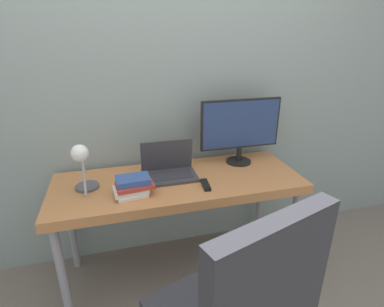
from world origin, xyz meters
TOP-DOWN VIEW (x-y plane):
  - ground_plane at (0.00, 0.00)m, footprint 12.00×12.00m
  - wall_back at (0.00, 0.66)m, footprint 8.00×0.05m
  - desk at (0.00, 0.30)m, footprint 1.58×0.59m
  - laptop at (-0.05, 0.36)m, footprint 0.34×0.22m
  - monitor at (0.48, 0.45)m, footprint 0.57×0.18m
  - desk_lamp at (-0.56, 0.24)m, footprint 0.14×0.24m
  - book_stack at (-0.30, 0.18)m, footprint 0.24×0.20m
  - tv_remote at (0.14, 0.16)m, footprint 0.05×0.14m

SIDE VIEW (x-z plane):
  - ground_plane at x=0.00m, z-range 0.00..0.00m
  - desk at x=0.00m, z-range 0.30..1.04m
  - tv_remote at x=0.14m, z-range 0.74..0.76m
  - laptop at x=-0.05m, z-range 0.67..0.90m
  - book_stack at x=-0.30m, z-range 0.74..0.84m
  - desk_lamp at x=-0.56m, z-range 0.77..1.09m
  - monitor at x=0.48m, z-range 0.77..1.23m
  - wall_back at x=0.00m, z-range 0.00..2.60m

